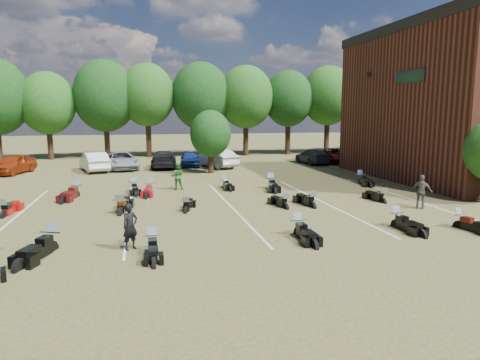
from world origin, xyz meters
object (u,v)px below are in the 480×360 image
object	(u,v)px
person_grey	(421,192)
motorcycle_7	(4,217)
person_green	(177,176)
motorcycle_14	(76,197)
person_black	(130,227)
motorcycle_3	(298,235)
car_4	(190,159)
car_0	(13,164)

from	to	relation	value
person_grey	motorcycle_7	xyz separation A→B (m)	(-19.55, 2.72, -0.85)
person_green	person_grey	size ratio (longest dim) A/B	0.97
motorcycle_14	person_green	bearing A→B (deg)	25.41
person_green	person_black	bearing A→B (deg)	81.68
motorcycle_3	motorcycle_7	distance (m)	13.29
car_4	person_grey	size ratio (longest dim) A/B	2.28
person_grey	person_black	bearing A→B (deg)	55.84
car_4	motorcycle_14	xyz separation A→B (m)	(-7.86, -12.76, -0.66)
person_green	motorcycle_3	xyz separation A→B (m)	(3.68, -11.23, -0.83)
car_0	car_4	distance (m)	14.04
person_black	motorcycle_7	size ratio (longest dim) A/B	0.73
motorcycle_14	motorcycle_3	bearing A→B (deg)	-32.54
car_0	motorcycle_3	distance (m)	26.23
person_black	motorcycle_14	world-z (taller)	person_black
motorcycle_3	motorcycle_7	size ratio (longest dim) A/B	0.99
car_0	motorcycle_7	xyz separation A→B (m)	(3.55, -15.36, -0.75)
person_green	motorcycle_7	xyz separation A→B (m)	(-8.29, -5.45, -0.83)
motorcycle_3	motorcycle_14	distance (m)	13.83
car_4	motorcycle_3	size ratio (longest dim) A/B	1.77
car_4	person_green	distance (m)	11.83
person_grey	motorcycle_7	world-z (taller)	person_grey
car_4	person_green	size ratio (longest dim) A/B	2.35
car_0	car_4	size ratio (longest dim) A/B	1.14
person_black	car_4	bearing A→B (deg)	43.79
car_0	person_grey	size ratio (longest dim) A/B	2.60
motorcycle_3	motorcycle_14	xyz separation A→B (m)	(-9.45, 10.10, 0.00)
person_green	motorcycle_14	world-z (taller)	person_green
car_4	motorcycle_7	bearing A→B (deg)	-118.77
motorcycle_7	person_green	bearing A→B (deg)	-140.90
car_4	motorcycle_3	distance (m)	22.93
car_0	motorcycle_14	size ratio (longest dim) A/B	1.79
car_0	motorcycle_14	xyz separation A→B (m)	(6.07, -11.03, -0.75)
car_0	motorcycle_7	world-z (taller)	car_0
person_green	motorcycle_3	distance (m)	11.84
car_0	motorcycle_14	bearing A→B (deg)	-44.52
car_0	person_grey	world-z (taller)	person_grey
car_4	motorcycle_7	size ratio (longest dim) A/B	1.75
car_4	person_grey	world-z (taller)	person_grey
motorcycle_3	person_grey	bearing A→B (deg)	21.65
car_4	motorcycle_14	size ratio (longest dim) A/B	1.57
car_0	motorcycle_7	bearing A→B (deg)	-60.33
car_0	motorcycle_7	distance (m)	15.78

